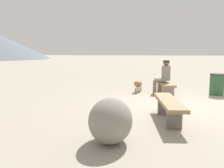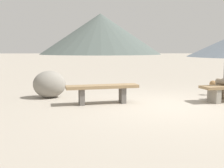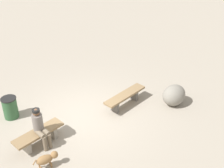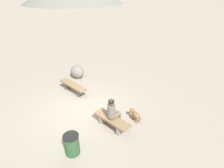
# 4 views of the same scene
# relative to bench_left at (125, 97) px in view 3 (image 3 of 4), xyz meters

# --- Properties ---
(ground) EXTENTS (210.00, 210.00, 0.06)m
(ground) POSITION_rel_bench_left_xyz_m (1.62, -0.32, -0.38)
(ground) COLOR #9E9384
(bench_left) EXTENTS (1.85, 0.74, 0.47)m
(bench_left) POSITION_rel_bench_left_xyz_m (0.00, 0.00, 0.00)
(bench_left) COLOR #605B56
(bench_left) RESTS_ON ground
(bench_right) EXTENTS (1.63, 0.75, 0.43)m
(bench_right) POSITION_rel_bench_left_xyz_m (3.31, 0.10, -0.06)
(bench_right) COLOR gray
(bench_right) RESTS_ON ground
(seated_person) EXTENTS (0.38, 0.61, 1.23)m
(seated_person) POSITION_rel_bench_left_xyz_m (3.26, 0.18, 0.35)
(seated_person) COLOR slate
(seated_person) RESTS_ON ground
(dog) EXTENTS (0.71, 0.30, 0.44)m
(dog) POSITION_rel_bench_left_xyz_m (3.52, 1.11, -0.06)
(dog) COLOR olive
(dog) RESTS_ON ground
(trash_bin) EXTENTS (0.51, 0.51, 0.76)m
(trash_bin) POSITION_rel_bench_left_xyz_m (3.56, -1.68, 0.03)
(trash_bin) COLOR #2D5633
(trash_bin) RESTS_ON ground
(boulder) EXTENTS (0.98, 0.82, 0.76)m
(boulder) POSITION_rel_bench_left_xyz_m (-1.48, 0.95, 0.03)
(boulder) COLOR gray
(boulder) RESTS_ON ground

